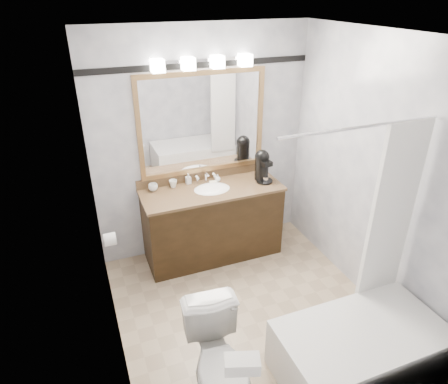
# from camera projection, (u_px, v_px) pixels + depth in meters

# --- Properties ---
(room) EXTENTS (2.42, 2.62, 2.52)m
(room) POSITION_uv_depth(u_px,v_px,m) (254.00, 197.00, 3.28)
(room) COLOR tan
(room) RESTS_ON ground
(vanity) EXTENTS (1.53, 0.58, 0.97)m
(vanity) POSITION_uv_depth(u_px,v_px,m) (212.00, 221.00, 4.49)
(vanity) COLOR black
(vanity) RESTS_ON ground
(mirror) EXTENTS (1.40, 0.04, 1.10)m
(mirror) POSITION_uv_depth(u_px,v_px,m) (203.00, 124.00, 4.22)
(mirror) COLOR #A77D4B
(mirror) RESTS_ON room
(vanity_light_bar) EXTENTS (1.02, 0.14, 0.12)m
(vanity_light_bar) POSITION_uv_depth(u_px,v_px,m) (203.00, 62.00, 3.89)
(vanity_light_bar) COLOR silver
(vanity_light_bar) RESTS_ON room
(accent_stripe) EXTENTS (2.40, 0.01, 0.06)m
(accent_stripe) POSITION_uv_depth(u_px,v_px,m) (201.00, 65.00, 3.96)
(accent_stripe) COLOR black
(accent_stripe) RESTS_ON room
(bathtub) EXTENTS (1.30, 0.75, 1.96)m
(bathtub) POSITION_uv_depth(u_px,v_px,m) (361.00, 343.00, 3.16)
(bathtub) COLOR white
(bathtub) RESTS_ON ground
(tp_roll) EXTENTS (0.11, 0.12, 0.12)m
(tp_roll) POSITION_uv_depth(u_px,v_px,m) (110.00, 239.00, 3.71)
(tp_roll) COLOR white
(tp_roll) RESTS_ON room
(toilet) EXTENTS (0.48, 0.77, 0.75)m
(toilet) POSITION_uv_depth(u_px,v_px,m) (220.00, 364.00, 2.86)
(toilet) COLOR white
(toilet) RESTS_ON ground
(tissue_box) EXTENTS (0.24, 0.18, 0.09)m
(tissue_box) POSITION_uv_depth(u_px,v_px,m) (242.00, 364.00, 2.36)
(tissue_box) COLOR white
(tissue_box) RESTS_ON toilet
(coffee_maker) EXTENTS (0.19, 0.23, 0.36)m
(coffee_maker) POSITION_uv_depth(u_px,v_px,m) (262.00, 165.00, 4.41)
(coffee_maker) COLOR black
(coffee_maker) RESTS_ON vanity
(cup_left) EXTENTS (0.12, 0.12, 0.08)m
(cup_left) POSITION_uv_depth(u_px,v_px,m) (153.00, 187.00, 4.24)
(cup_left) COLOR white
(cup_left) RESTS_ON vanity
(cup_right) EXTENTS (0.11, 0.11, 0.08)m
(cup_right) POSITION_uv_depth(u_px,v_px,m) (173.00, 184.00, 4.32)
(cup_right) COLOR white
(cup_right) RESTS_ON vanity
(soap_bottle_a) EXTENTS (0.06, 0.06, 0.12)m
(soap_bottle_a) POSITION_uv_depth(u_px,v_px,m) (188.00, 179.00, 4.39)
(soap_bottle_a) COLOR white
(soap_bottle_a) RESTS_ON vanity
(soap_bottle_b) EXTENTS (0.08, 0.08, 0.09)m
(soap_bottle_b) POSITION_uv_depth(u_px,v_px,m) (218.00, 178.00, 4.44)
(soap_bottle_b) COLOR white
(soap_bottle_b) RESTS_ON vanity
(soap_bar) EXTENTS (0.09, 0.06, 0.03)m
(soap_bar) POSITION_uv_depth(u_px,v_px,m) (213.00, 182.00, 4.41)
(soap_bar) COLOR beige
(soap_bar) RESTS_ON vanity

